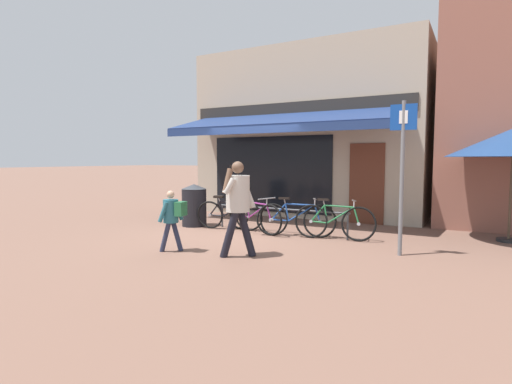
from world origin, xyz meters
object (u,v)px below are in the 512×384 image
(pedestrian_child, at_px, (172,214))
(parking_sign, at_px, (402,162))
(litter_bin, at_px, (194,205))
(bicycle_green, at_px, (334,221))
(bicycle_blue, at_px, (295,219))
(bicycle_purple, at_px, (254,216))
(pedestrian_adult, at_px, (238,199))
(bicycle_black, at_px, (229,215))

(pedestrian_child, distance_m, parking_sign, 4.17)
(pedestrian_child, distance_m, litter_bin, 2.83)
(bicycle_green, bearing_deg, parking_sign, -36.38)
(litter_bin, height_order, parking_sign, parking_sign)
(bicycle_blue, distance_m, litter_bin, 2.81)
(bicycle_purple, xyz_separation_m, pedestrian_child, (-0.34, -2.41, 0.32))
(pedestrian_adult, xyz_separation_m, litter_bin, (-2.66, 2.20, -0.47))
(bicycle_black, distance_m, pedestrian_adult, 2.74)
(bicycle_purple, relative_size, pedestrian_child, 1.53)
(bicycle_blue, xyz_separation_m, pedestrian_adult, (-0.14, -2.16, 0.62))
(pedestrian_adult, xyz_separation_m, parking_sign, (2.44, 1.46, 0.62))
(parking_sign, bearing_deg, bicycle_blue, 162.98)
(bicycle_black, relative_size, litter_bin, 1.58)
(bicycle_blue, relative_size, bicycle_green, 1.01)
(bicycle_purple, distance_m, bicycle_green, 1.89)
(bicycle_green, height_order, parking_sign, parking_sign)
(bicycle_green, height_order, pedestrian_adult, pedestrian_adult)
(pedestrian_adult, height_order, parking_sign, parking_sign)
(bicycle_black, bearing_deg, parking_sign, -20.08)
(pedestrian_adult, distance_m, litter_bin, 3.49)
(pedestrian_child, relative_size, litter_bin, 1.06)
(bicycle_black, distance_m, bicycle_green, 2.57)
(bicycle_black, distance_m, litter_bin, 1.09)
(pedestrian_child, height_order, litter_bin, pedestrian_child)
(bicycle_blue, bearing_deg, bicycle_green, -8.36)
(pedestrian_child, bearing_deg, litter_bin, -70.54)
(pedestrian_adult, distance_m, pedestrian_child, 1.31)
(bicycle_purple, xyz_separation_m, litter_bin, (-1.75, 0.04, 0.16))
(bicycle_purple, distance_m, litter_bin, 1.76)
(bicycle_blue, relative_size, litter_bin, 1.64)
(bicycle_purple, distance_m, pedestrian_child, 2.46)
(bicycle_purple, distance_m, pedestrian_adult, 2.43)
(bicycle_purple, height_order, bicycle_blue, bicycle_blue)
(bicycle_green, height_order, pedestrian_child, pedestrian_child)
(bicycle_blue, height_order, pedestrian_adult, pedestrian_adult)
(bicycle_green, bearing_deg, litter_bin, 173.58)
(bicycle_purple, xyz_separation_m, parking_sign, (3.34, -0.71, 1.25))
(bicycle_black, height_order, pedestrian_adult, pedestrian_adult)
(bicycle_purple, bearing_deg, pedestrian_adult, -48.34)
(bicycle_black, height_order, pedestrian_child, pedestrian_child)
(bicycle_blue, height_order, bicycle_green, bicycle_green)
(bicycle_purple, bearing_deg, bicycle_black, -159.61)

